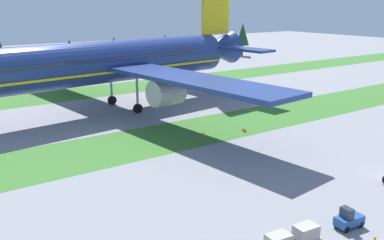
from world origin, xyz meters
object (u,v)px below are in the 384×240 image
(airliner, at_px, (110,62))
(taxiway_marker_2, at_px, (245,130))
(taxiway_marker_0, at_px, (243,129))
(taxiway_marker_1, at_px, (203,134))
(cargo_dolly_lead, at_px, (306,233))
(baggage_tug, at_px, (349,219))

(airliner, bearing_deg, taxiway_marker_2, -161.79)
(taxiway_marker_0, bearing_deg, taxiway_marker_1, 165.72)
(cargo_dolly_lead, bearing_deg, airliner, 179.17)
(taxiway_marker_0, bearing_deg, airliner, 115.58)
(baggage_tug, relative_size, taxiway_marker_1, 5.18)
(airliner, xyz_separation_m, taxiway_marker_0, (11.17, -23.34, -8.81))
(airliner, relative_size, taxiway_marker_0, 142.38)
(cargo_dolly_lead, xyz_separation_m, taxiway_marker_2, (16.96, 26.33, -0.58))
(baggage_tug, bearing_deg, taxiway_marker_1, 174.86)
(cargo_dolly_lead, distance_m, taxiway_marker_1, 30.70)
(airliner, distance_m, cargo_dolly_lead, 51.46)
(baggage_tug, distance_m, taxiway_marker_1, 29.83)
(airliner, bearing_deg, taxiway_marker_0, -160.62)
(taxiway_marker_0, height_order, taxiway_marker_1, taxiway_marker_0)
(baggage_tug, height_order, taxiway_marker_2, baggage_tug)
(baggage_tug, relative_size, taxiway_marker_0, 5.05)
(airliner, height_order, taxiway_marker_2, airliner)
(airliner, xyz_separation_m, cargo_dolly_lead, (-6.02, -50.45, -8.16))
(airliner, bearing_deg, baggage_tug, 172.66)
(cargo_dolly_lead, bearing_deg, taxiway_marker_2, 153.18)
(airliner, relative_size, taxiway_marker_2, 114.06)
(baggage_tug, height_order, taxiway_marker_0, baggage_tug)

